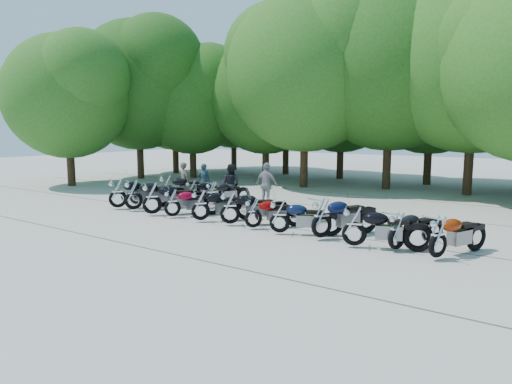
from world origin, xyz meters
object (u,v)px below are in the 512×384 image
Objects in this scene: motorcycle_7 at (280,215)px; motorcycle_13 at (192,190)px; motorcycle_10 at (397,229)px; rider_1 at (231,184)px; motorcycle_2 at (152,197)px; motorcycle_3 at (172,202)px; motorcycle_6 at (253,212)px; motorcycle_5 at (230,206)px; motorcycle_12 at (167,187)px; motorcycle_1 at (134,193)px; motorcycle_14 at (212,193)px; motorcycle_4 at (201,204)px; rider_0 at (184,181)px; motorcycle_8 at (322,216)px; motorcycle_0 at (118,192)px; motorcycle_9 at (354,225)px; rider_3 at (204,181)px; rider_2 at (267,185)px; motorcycle_11 at (438,235)px.

motorcycle_13 is at bearing 39.55° from motorcycle_7.
rider_1 is at bearing 0.03° from motorcycle_10.
motorcycle_2 is 1.23× the size of motorcycle_13.
motorcycle_3 is 4.67m from motorcycle_7.
motorcycle_5 is at bearing 37.30° from motorcycle_6.
motorcycle_10 is at bearing -147.50° from motorcycle_12.
motorcycle_1 is 1.20× the size of motorcycle_14.
rider_0 is (-4.19, 3.52, 0.22)m from motorcycle_4.
motorcycle_2 reaches higher than motorcycle_10.
motorcycle_1 is 1.01× the size of motorcycle_8.
motorcycle_2 reaches higher than motorcycle_0.
motorcycle_9 is (4.62, -0.33, -0.01)m from motorcycle_5.
rider_0 reaches higher than motorcycle_13.
motorcycle_3 is 1.28× the size of rider_3.
rider_1 is (2.62, 0.18, 0.01)m from rider_0.
motorcycle_14 is 2.55m from rider_0.
rider_3 is at bearing -132.26° from rider_0.
motorcycle_12 is at bearing 10.49° from motorcycle_10.
motorcycle_3 is 1.00× the size of motorcycle_10.
motorcycle_1 is at bearing 23.19° from motorcycle_10.
motorcycle_13 is (-8.88, 3.00, -0.08)m from motorcycle_9.
motorcycle_9 is at bearing -148.11° from motorcycle_0.
motorcycle_4 is at bearing -176.38° from motorcycle_13.
motorcycle_14 is at bearing -132.78° from motorcycle_12.
motorcycle_4 is 1.30× the size of rider_1.
motorcycle_5 is 1.12× the size of motorcycle_14.
motorcycle_5 reaches higher than motorcycle_14.
rider_2 reaches higher than motorcycle_6.
motorcycle_13 is at bearing 156.50° from rider_0.
motorcycle_0 is 5.74m from motorcycle_5.
motorcycle_8 is at bearing 167.36° from rider_0.
motorcycle_0 is at bearing 45.76° from rider_2.
motorcycle_10 is at bearing -155.15° from motorcycle_8.
motorcycle_0 reaches higher than motorcycle_6.
motorcycle_4 is 0.96× the size of motorcycle_12.
motorcycle_0 is 1.43× the size of rider_1.
motorcycle_3 is 3.28m from motorcycle_13.
motorcycle_11 is at bearing 156.12° from rider_2.
rider_1 reaches higher than rider_0.
motorcycle_6 is at bearing 168.37° from motorcycle_14.
motorcycle_12 is (-0.77, 2.55, -0.04)m from motorcycle_1.
motorcycle_2 is 1.17× the size of motorcycle_10.
motorcycle_12 is at bearing 54.03° from motorcycle_13.
motorcycle_7 is at bearing -157.68° from motorcycle_13.
motorcycle_4 is at bearing 106.60° from rider_1.
rider_1 reaches higher than motorcycle_4.
rider_2 is (1.64, 0.38, 0.05)m from rider_1.
motorcycle_1 reaches higher than motorcycle_12.
motorcycle_0 is 1.00× the size of motorcycle_2.
motorcycle_10 is (10.56, 0.04, -0.11)m from motorcycle_1.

